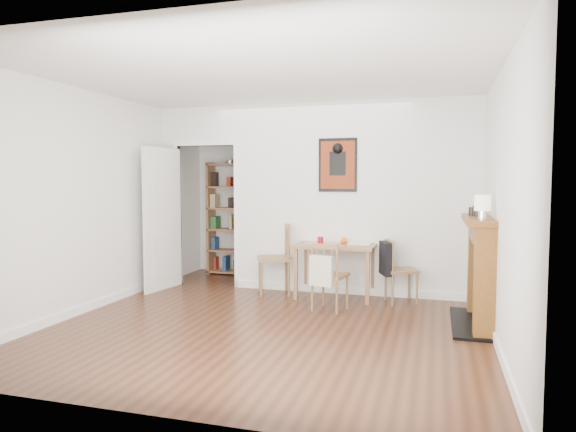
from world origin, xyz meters
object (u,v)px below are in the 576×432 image
(red_glass, at_px, (320,240))
(mantel_lamp, at_px, (483,204))
(dining_table, at_px, (335,251))
(chair_right, at_px, (400,270))
(orange_fruit, at_px, (344,241))
(fireplace, at_px, (482,268))
(chair_front, at_px, (329,276))
(ceramic_jar_b, at_px, (472,211))
(ceramic_jar_a, at_px, (477,211))
(notebook, at_px, (359,244))
(chair_left, at_px, (274,259))
(bookshelf, at_px, (231,219))

(red_glass, xyz_separation_m, mantel_lamp, (1.89, -1.22, 0.55))
(dining_table, relative_size, chair_right, 1.30)
(orange_fruit, bearing_deg, fireplace, -29.56)
(chair_front, distance_m, fireplace, 1.70)
(ceramic_jar_b, bearing_deg, chair_right, 145.38)
(dining_table, distance_m, red_glass, 0.24)
(orange_fruit, relative_size, ceramic_jar_b, 0.95)
(red_glass, height_order, mantel_lamp, mantel_lamp)
(fireplace, relative_size, ceramic_jar_b, 13.73)
(orange_fruit, relative_size, ceramic_jar_a, 0.74)
(chair_front, relative_size, mantel_lamp, 3.34)
(dining_table, distance_m, chair_right, 0.86)
(fireplace, height_order, notebook, fireplace)
(dining_table, distance_m, notebook, 0.33)
(dining_table, xyz_separation_m, notebook, (0.30, 0.09, 0.09))
(dining_table, bearing_deg, chair_right, -3.00)
(ceramic_jar_a, bearing_deg, ceramic_jar_b, 111.10)
(dining_table, bearing_deg, chair_left, -178.30)
(orange_fruit, height_order, ceramic_jar_b, ceramic_jar_b)
(chair_left, distance_m, fireplace, 2.71)
(chair_left, height_order, red_glass, chair_left)
(fireplace, bearing_deg, red_glass, 157.24)
(fireplace, distance_m, notebook, 1.72)
(chair_left, height_order, mantel_lamp, mantel_lamp)
(fireplace, distance_m, red_glass, 2.10)
(chair_left, distance_m, mantel_lamp, 2.94)
(chair_left, bearing_deg, ceramic_jar_a, -15.46)
(dining_table, xyz_separation_m, fireplace, (1.74, -0.85, -0.01))
(chair_left, height_order, ceramic_jar_a, ceramic_jar_a)
(chair_right, distance_m, mantel_lamp, 1.74)
(mantel_lamp, height_order, ceramic_jar_b, mantel_lamp)
(chair_right, height_order, mantel_lamp, mantel_lamp)
(chair_right, distance_m, ceramic_jar_b, 1.26)
(notebook, bearing_deg, chair_front, -107.55)
(orange_fruit, bearing_deg, mantel_lamp, -39.84)
(chair_left, bearing_deg, dining_table, 1.70)
(red_glass, distance_m, ceramic_jar_b, 1.97)
(chair_front, height_order, fireplace, fireplace)
(chair_left, height_order, ceramic_jar_b, ceramic_jar_b)
(chair_left, xyz_separation_m, fireplace, (2.58, -0.83, 0.14))
(mantel_lamp, xyz_separation_m, ceramic_jar_b, (-0.06, 0.65, -0.11))
(chair_right, bearing_deg, orange_fruit, 170.45)
(chair_front, distance_m, notebook, 0.86)
(orange_fruit, bearing_deg, chair_right, -9.55)
(chair_left, relative_size, ceramic_jar_a, 8.14)
(chair_right, xyz_separation_m, mantel_lamp, (0.86, -1.21, 0.90))
(bookshelf, bearing_deg, fireplace, -29.12)
(chair_left, xyz_separation_m, bookshelf, (-1.13, 1.24, 0.43))
(orange_fruit, bearing_deg, ceramic_jar_b, -23.80)
(bookshelf, xyz_separation_m, mantel_lamp, (3.67, -2.47, 0.40))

